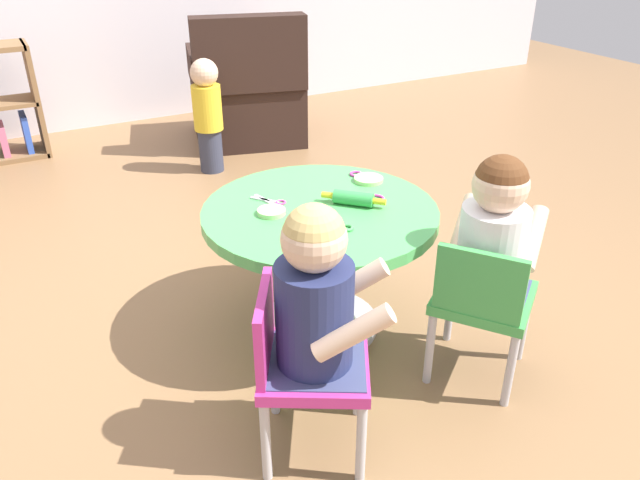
% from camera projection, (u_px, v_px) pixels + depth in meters
% --- Properties ---
extents(ground_plane, '(10.00, 10.00, 0.00)m').
position_uv_depth(ground_plane, '(320.00, 326.00, 2.39)').
color(ground_plane, olive).
extents(craft_table, '(0.82, 0.82, 0.50)m').
position_uv_depth(craft_table, '(320.00, 241.00, 2.22)').
color(craft_table, silver).
rests_on(craft_table, ground).
extents(child_chair_left, '(0.41, 0.41, 0.54)m').
position_uv_depth(child_chair_left, '(302.00, 363.00, 1.73)').
color(child_chair_left, '#B7B7BC').
rests_on(child_chair_left, ground).
extents(seated_child_left, '(0.43, 0.40, 0.51)m').
position_uv_depth(seated_child_left, '(316.00, 295.00, 1.62)').
color(seated_child_left, '#3F4772').
rests_on(seated_child_left, ground).
extents(child_chair_right, '(0.42, 0.42, 0.54)m').
position_uv_depth(child_chair_right, '(482.00, 301.00, 2.00)').
color(child_chair_right, '#B7B7BC').
rests_on(child_chair_right, ground).
extents(seated_child_right, '(0.44, 0.42, 0.51)m').
position_uv_depth(seated_child_right, '(494.00, 234.00, 1.92)').
color(seated_child_right, '#3F4772').
rests_on(seated_child_right, ground).
extents(armchair_dark, '(0.86, 0.87, 0.85)m').
position_uv_depth(armchair_dark, '(247.00, 95.00, 4.16)').
color(armchair_dark, black).
rests_on(armchair_dark, ground).
extents(toddler_standing, '(0.17, 0.17, 0.67)m').
position_uv_depth(toddler_standing, '(208.00, 113.00, 3.63)').
color(toddler_standing, '#33384C').
rests_on(toddler_standing, ground).
extents(rolling_pin, '(0.18, 0.18, 0.05)m').
position_uv_depth(rolling_pin, '(353.00, 198.00, 2.17)').
color(rolling_pin, green).
rests_on(rolling_pin, craft_table).
extents(craft_scissors, '(0.11, 0.14, 0.01)m').
position_uv_depth(craft_scissors, '(272.00, 202.00, 2.19)').
color(craft_scissors, silver).
rests_on(craft_scissors, craft_table).
extents(playdough_blob_0, '(0.11, 0.11, 0.02)m').
position_uv_depth(playdough_blob_0, '(369.00, 179.00, 2.36)').
color(playdough_blob_0, '#B2E58C').
rests_on(playdough_blob_0, craft_table).
extents(playdough_blob_1, '(0.10, 0.10, 0.02)m').
position_uv_depth(playdough_blob_1, '(271.00, 212.00, 2.11)').
color(playdough_blob_1, '#B2E58C').
rests_on(playdough_blob_1, craft_table).
extents(cookie_cutter_0, '(0.05, 0.05, 0.01)m').
position_uv_depth(cookie_cutter_0, '(356.00, 174.00, 2.42)').
color(cookie_cutter_0, '#D83FA5').
rests_on(cookie_cutter_0, craft_table).
extents(cookie_cutter_1, '(0.07, 0.07, 0.01)m').
position_uv_depth(cookie_cutter_1, '(375.00, 199.00, 2.21)').
color(cookie_cutter_1, '#D83FA5').
rests_on(cookie_cutter_1, craft_table).
extents(cookie_cutter_2, '(0.05, 0.05, 0.01)m').
position_uv_depth(cookie_cutter_2, '(346.00, 228.00, 2.01)').
color(cookie_cutter_2, '#4CB259').
rests_on(cookie_cutter_2, craft_table).
extents(cookie_cutter_3, '(0.06, 0.06, 0.01)m').
position_uv_depth(cookie_cutter_3, '(304.00, 257.00, 1.85)').
color(cookie_cutter_3, '#4CB259').
rests_on(cookie_cutter_3, craft_table).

